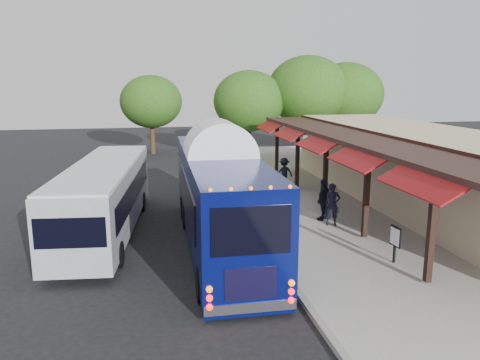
{
  "coord_description": "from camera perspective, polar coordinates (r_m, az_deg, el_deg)",
  "views": [
    {
      "loc": [
        -3.82,
        -15.12,
        5.82
      ],
      "look_at": [
        -0.21,
        3.3,
        1.8
      ],
      "focal_mm": 35.0,
      "sensor_mm": 36.0,
      "label": 1
    }
  ],
  "objects": [
    {
      "name": "sidewalk",
      "position": [
        21.83,
        13.2,
        -3.5
      ],
      "size": [
        10.0,
        40.0,
        0.15
      ],
      "primitive_type": "cube",
      "color": "#9E9B93",
      "rests_on": "ground"
    },
    {
      "name": "city_bus",
      "position": [
        18.63,
        -16.14,
        -1.79
      ],
      "size": [
        3.22,
        10.31,
        2.72
      ],
      "rotation": [
        0.0,
        0.0,
        -0.1
      ],
      "color": "gray",
      "rests_on": "ground"
    },
    {
      "name": "sign_board",
      "position": [
        15.56,
        18.4,
        -6.76
      ],
      "size": [
        0.1,
        0.54,
        1.19
      ],
      "rotation": [
        0.0,
        0.0,
        0.09
      ],
      "color": "black",
      "rests_on": "sidewalk"
    },
    {
      "name": "station_shelter",
      "position": [
        23.03,
        21.11,
        1.33
      ],
      "size": [
        8.15,
        20.0,
        3.6
      ],
      "color": "#C6B789",
      "rests_on": "ground"
    },
    {
      "name": "coach_bus",
      "position": [
        16.4,
        -2.47,
        -1.7
      ],
      "size": [
        2.54,
        11.2,
        3.56
      ],
      "rotation": [
        0.0,
        0.0,
        -0.02
      ],
      "color": "#060C4E",
      "rests_on": "ground"
    },
    {
      "name": "ped_a",
      "position": [
        18.89,
        11.2,
        -2.95
      ],
      "size": [
        0.7,
        0.54,
        1.69
      ],
      "primitive_type": "imported",
      "rotation": [
        0.0,
        0.0,
        -0.25
      ],
      "color": "black",
      "rests_on": "sidewalk"
    },
    {
      "name": "ground",
      "position": [
        16.65,
        2.91,
        -8.39
      ],
      "size": [
        90.0,
        90.0,
        0.0
      ],
      "primitive_type": "plane",
      "color": "black",
      "rests_on": "ground"
    },
    {
      "name": "tree_far",
      "position": [
        38.04,
        -10.78,
        9.35
      ],
      "size": [
        4.87,
        4.87,
        6.23
      ],
      "color": "#382314",
      "rests_on": "ground"
    },
    {
      "name": "tree_right",
      "position": [
        36.35,
        12.75,
        10.12
      ],
      "size": [
        5.58,
        5.58,
        7.14
      ],
      "color": "#382314",
      "rests_on": "ground"
    },
    {
      "name": "ped_b",
      "position": [
        23.99,
        0.31,
        0.29
      ],
      "size": [
        0.81,
        0.66,
        1.54
      ],
      "primitive_type": "imported",
      "rotation": [
        0.0,
        0.0,
        3.25
      ],
      "color": "black",
      "rests_on": "sidewalk"
    },
    {
      "name": "curb",
      "position": [
        20.34,
        0.33,
        -4.32
      ],
      "size": [
        0.2,
        40.0,
        0.16
      ],
      "primitive_type": "cube",
      "color": "gray",
      "rests_on": "ground"
    },
    {
      "name": "ped_d",
      "position": [
        25.31,
        5.38,
        0.92
      ],
      "size": [
        1.08,
        0.69,
        1.58
      ],
      "primitive_type": "imported",
      "rotation": [
        0.0,
        0.0,
        3.25
      ],
      "color": "black",
      "rests_on": "sidewalk"
    },
    {
      "name": "tree_mid",
      "position": [
        34.97,
        8.24,
        10.73
      ],
      "size": [
        5.94,
        5.94,
        7.6
      ],
      "color": "#382314",
      "rests_on": "ground"
    },
    {
      "name": "tree_left",
      "position": [
        33.76,
        1.09,
        9.58
      ],
      "size": [
        5.1,
        5.1,
        6.52
      ],
      "color": "#382314",
      "rests_on": "ground"
    },
    {
      "name": "ped_c",
      "position": [
        19.51,
        10.17,
        -2.36
      ],
      "size": [
        1.03,
        1.01,
        1.74
      ],
      "primitive_type": "imported",
      "rotation": [
        0.0,
        0.0,
        3.91
      ],
      "color": "black",
      "rests_on": "sidewalk"
    }
  ]
}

